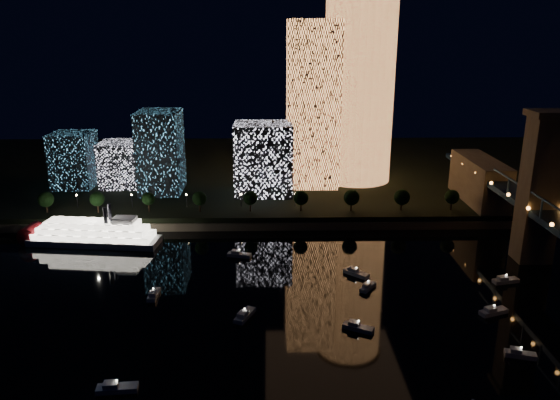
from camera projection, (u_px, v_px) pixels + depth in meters
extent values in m
plane|color=black|center=(361.00, 343.00, 134.28)|extent=(520.00, 520.00, 0.00)
cube|color=black|center=(312.00, 172.00, 286.22)|extent=(420.00, 160.00, 5.00)
cube|color=#6B5E4C|center=(327.00, 224.00, 212.08)|extent=(420.00, 6.00, 3.00)
cylinder|color=#FD9A50|center=(359.00, 92.00, 250.62)|extent=(32.00, 32.00, 82.92)
cube|color=#FD9A50|center=(313.00, 105.00, 244.33)|extent=(23.03, 23.03, 73.29)
cube|color=white|center=(263.00, 159.00, 236.56)|extent=(24.98, 21.14, 30.74)
cube|color=#50ABDB|center=(161.00, 152.00, 238.79)|extent=(17.79, 23.13, 35.59)
cube|color=white|center=(125.00, 164.00, 249.25)|extent=(20.39, 18.54, 20.39)
cube|color=#50ABDB|center=(74.00, 160.00, 247.97)|extent=(17.65, 19.42, 24.71)
cube|color=#6B5E4C|center=(540.00, 191.00, 176.11)|extent=(11.00, 9.00, 48.00)
cube|color=#6B5E4C|center=(551.00, 114.00, 168.65)|extent=(13.00, 11.00, 2.00)
cube|color=#6B5E4C|center=(479.00, 186.00, 227.55)|extent=(12.00, 40.00, 23.00)
cube|color=#182D4E|center=(544.00, 212.00, 163.40)|extent=(0.50, 0.50, 7.00)
cube|color=#182D4E|center=(510.00, 190.00, 186.30)|extent=(0.50, 0.50, 7.00)
sphere|color=#FF9238|center=(528.00, 208.00, 172.48)|extent=(1.20, 1.20, 1.20)
sphere|color=#FF9238|center=(476.00, 173.00, 215.43)|extent=(1.20, 1.20, 1.20)
cube|color=silver|center=(95.00, 241.00, 196.31)|extent=(47.76, 16.09, 2.34)
cube|color=white|center=(94.00, 235.00, 195.64)|extent=(43.77, 14.67, 2.15)
cube|color=white|center=(93.00, 229.00, 195.00)|extent=(39.78, 13.25, 2.15)
cube|color=white|center=(93.00, 224.00, 194.36)|extent=(33.85, 11.60, 2.15)
cube|color=silver|center=(124.00, 220.00, 192.74)|extent=(8.43, 6.72, 1.76)
cylinder|color=black|center=(105.00, 215.00, 190.78)|extent=(1.37, 1.37, 5.85)
cylinder|color=black|center=(110.00, 212.00, 194.49)|extent=(1.37, 1.37, 5.85)
cylinder|color=maroon|center=(32.00, 234.00, 197.93)|extent=(7.80, 9.51, 6.83)
cube|color=silver|center=(368.00, 287.00, 162.29)|extent=(5.92, 7.05, 1.20)
cube|color=silver|center=(367.00, 285.00, 161.13)|extent=(2.92, 3.07, 1.00)
sphere|color=white|center=(368.00, 281.00, 161.69)|extent=(0.36, 0.36, 0.36)
cube|color=silver|center=(506.00, 281.00, 166.32)|extent=(8.37, 4.22, 1.20)
cube|color=silver|center=(503.00, 278.00, 165.72)|extent=(3.18, 2.64, 1.00)
sphere|color=white|center=(507.00, 275.00, 165.72)|extent=(0.36, 0.36, 0.36)
cube|color=silver|center=(494.00, 312.00, 148.02)|extent=(8.49, 5.20, 1.20)
cube|color=silver|center=(490.00, 309.00, 147.28)|extent=(3.38, 2.95, 1.00)
sphere|color=white|center=(494.00, 305.00, 147.43)|extent=(0.36, 0.36, 0.36)
cube|color=silver|center=(239.00, 255.00, 185.35)|extent=(8.40, 4.43, 1.20)
cube|color=silver|center=(236.00, 252.00, 185.28)|extent=(3.23, 2.70, 1.00)
sphere|color=white|center=(239.00, 250.00, 184.76)|extent=(0.36, 0.36, 0.36)
cube|color=silver|center=(356.00, 273.00, 171.35)|extent=(7.90, 7.56, 1.20)
cube|color=silver|center=(353.00, 269.00, 171.81)|extent=(3.59, 3.55, 1.00)
sphere|color=white|center=(356.00, 268.00, 170.76)|extent=(0.36, 0.36, 0.36)
cube|color=silver|center=(117.00, 388.00, 116.39)|extent=(8.89, 3.49, 1.20)
cube|color=silver|center=(111.00, 384.00, 115.93)|extent=(3.22, 2.50, 1.00)
sphere|color=white|center=(116.00, 380.00, 115.79)|extent=(0.36, 0.36, 0.36)
cube|color=silver|center=(520.00, 355.00, 128.49)|extent=(7.43, 4.11, 1.20)
cube|color=silver|center=(516.00, 350.00, 128.42)|extent=(2.89, 2.45, 1.00)
sphere|color=white|center=(521.00, 347.00, 127.89)|extent=(0.36, 0.36, 0.36)
cube|color=silver|center=(358.00, 328.00, 140.06)|extent=(8.24, 5.93, 1.20)
cube|color=silver|center=(354.00, 323.00, 140.24)|extent=(3.43, 3.12, 1.00)
sphere|color=white|center=(359.00, 321.00, 139.47)|extent=(0.36, 0.36, 0.36)
cube|color=silver|center=(245.00, 315.00, 146.18)|extent=(5.89, 8.72, 1.20)
cube|color=silver|center=(243.00, 314.00, 144.76)|extent=(3.19, 3.56, 1.00)
sphere|color=white|center=(245.00, 309.00, 145.59)|extent=(0.36, 0.36, 0.36)
cube|color=silver|center=(154.00, 295.00, 157.55)|extent=(2.66, 7.58, 1.20)
cube|color=silver|center=(153.00, 293.00, 156.14)|extent=(2.04, 2.69, 1.00)
sphere|color=white|center=(153.00, 288.00, 156.95)|extent=(0.36, 0.36, 0.36)
cylinder|color=black|center=(47.00, 208.00, 214.01)|extent=(0.70, 0.70, 4.00)
sphere|color=black|center=(46.00, 199.00, 212.96)|extent=(6.25, 6.25, 6.25)
cylinder|color=black|center=(98.00, 207.00, 214.40)|extent=(0.70, 0.70, 4.00)
sphere|color=black|center=(97.00, 199.00, 213.36)|extent=(5.80, 5.80, 5.80)
cylinder|color=black|center=(149.00, 207.00, 214.79)|extent=(0.70, 0.70, 4.00)
sphere|color=black|center=(148.00, 199.00, 213.75)|extent=(5.23, 5.23, 5.23)
cylinder|color=black|center=(200.00, 207.00, 215.19)|extent=(0.70, 0.70, 4.00)
sphere|color=black|center=(199.00, 198.00, 214.14)|extent=(5.72, 5.72, 5.72)
cylinder|color=black|center=(250.00, 206.00, 215.58)|extent=(0.70, 0.70, 4.00)
sphere|color=black|center=(250.00, 198.00, 214.53)|extent=(5.55, 5.55, 5.55)
cylinder|color=black|center=(301.00, 206.00, 215.97)|extent=(0.70, 0.70, 4.00)
sphere|color=black|center=(301.00, 198.00, 214.93)|extent=(5.96, 5.96, 5.96)
cylinder|color=black|center=(351.00, 206.00, 216.36)|extent=(0.70, 0.70, 4.00)
sphere|color=black|center=(352.00, 197.00, 215.32)|extent=(6.31, 6.31, 6.31)
cylinder|color=black|center=(401.00, 206.00, 216.76)|extent=(0.70, 0.70, 4.00)
sphere|color=black|center=(402.00, 197.00, 215.71)|extent=(6.32, 6.32, 6.32)
cylinder|color=black|center=(451.00, 205.00, 217.15)|extent=(0.70, 0.70, 4.00)
sphere|color=black|center=(452.00, 197.00, 216.11)|extent=(5.76, 5.76, 5.76)
cylinder|color=black|center=(77.00, 202.00, 219.78)|extent=(0.24, 0.24, 5.00)
sphere|color=#FFCC7F|center=(77.00, 195.00, 218.94)|extent=(0.70, 0.70, 0.70)
cylinder|color=black|center=(132.00, 201.00, 220.21)|extent=(0.24, 0.24, 5.00)
sphere|color=#FFCC7F|center=(132.00, 195.00, 219.38)|extent=(0.70, 0.70, 0.70)
cylinder|color=black|center=(187.00, 201.00, 220.64)|extent=(0.24, 0.24, 5.00)
sphere|color=#FFCC7F|center=(186.00, 195.00, 219.81)|extent=(0.70, 0.70, 0.70)
cylinder|color=black|center=(241.00, 201.00, 221.08)|extent=(0.24, 0.24, 5.00)
sphere|color=#FFCC7F|center=(241.00, 194.00, 220.24)|extent=(0.70, 0.70, 0.70)
cylinder|color=black|center=(295.00, 200.00, 221.51)|extent=(0.24, 0.24, 5.00)
sphere|color=#FFCC7F|center=(295.00, 194.00, 220.67)|extent=(0.70, 0.70, 0.70)
cylinder|color=black|center=(349.00, 200.00, 221.94)|extent=(0.24, 0.24, 5.00)
sphere|color=#FFCC7F|center=(349.00, 194.00, 221.10)|extent=(0.70, 0.70, 0.70)
cylinder|color=black|center=(403.00, 200.00, 222.37)|extent=(0.24, 0.24, 5.00)
sphere|color=#FFCC7F|center=(403.00, 193.00, 221.54)|extent=(0.70, 0.70, 0.70)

